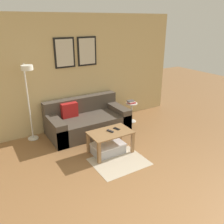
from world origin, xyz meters
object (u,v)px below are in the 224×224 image
at_px(cell_phone, 117,129).
at_px(coffee_table, 110,136).
at_px(floor_lamp, 28,87).
at_px(storage_bin, 108,148).
at_px(book_stack, 131,102).
at_px(side_table, 132,111).
at_px(couch, 87,121).
at_px(remote_control, 110,131).

bearing_deg(cell_phone, coffee_table, -178.38).
bearing_deg(coffee_table, floor_lamp, 134.24).
xyz_separation_m(storage_bin, book_stack, (1.26, 1.01, 0.42)).
height_order(side_table, cell_phone, side_table).
bearing_deg(couch, coffee_table, -91.10).
bearing_deg(coffee_table, side_table, 39.57).
distance_m(side_table, book_stack, 0.23).
height_order(floor_lamp, remote_control, floor_lamp).
bearing_deg(storage_bin, cell_phone, 10.22).
relative_size(coffee_table, side_table, 1.64).
bearing_deg(book_stack, storage_bin, -141.31).
xyz_separation_m(coffee_table, side_table, (1.22, 1.01, -0.05)).
bearing_deg(cell_phone, floor_lamp, 124.17).
bearing_deg(floor_lamp, couch, -5.04).
distance_m(storage_bin, floor_lamp, 1.94).
bearing_deg(book_stack, remote_control, -140.18).
distance_m(coffee_table, side_table, 1.59).
distance_m(coffee_table, storage_bin, 0.25).
distance_m(side_table, cell_phone, 1.43).
relative_size(couch, floor_lamp, 1.09).
height_order(couch, side_table, couch).
bearing_deg(couch, remote_control, -90.77).
bearing_deg(book_stack, side_table, -41.02).
bearing_deg(floor_lamp, cell_phone, -40.46).
distance_m(remote_control, cell_phone, 0.17).
height_order(floor_lamp, book_stack, floor_lamp).
xyz_separation_m(side_table, cell_phone, (-1.05, -0.96, 0.15)).
bearing_deg(couch, side_table, -2.76).
xyz_separation_m(side_table, remote_control, (-1.22, -0.99, 0.16)).
relative_size(couch, book_stack, 9.52).
bearing_deg(cell_phone, remote_control, 176.23).
bearing_deg(floor_lamp, side_table, -3.88).
bearing_deg(couch, cell_phone, -81.56).
xyz_separation_m(couch, storage_bin, (-0.07, -1.06, -0.16)).
height_order(book_stack, cell_phone, book_stack).
distance_m(couch, cell_phone, 1.04).
distance_m(book_stack, cell_phone, 1.42).
distance_m(couch, remote_control, 1.07).
bearing_deg(book_stack, floor_lamp, 176.37).
bearing_deg(remote_control, floor_lamp, 117.02).
bearing_deg(remote_control, cell_phone, -6.24).
bearing_deg(side_table, storage_bin, -141.91).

